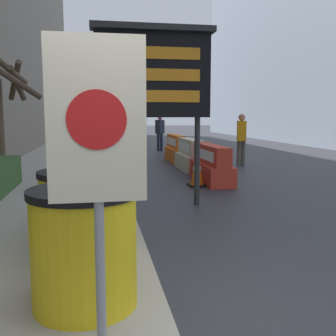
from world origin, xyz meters
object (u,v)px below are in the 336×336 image
object	(u,v)px
warning_sign	(97,144)
jersey_barrier_orange_near	(176,150)
barrel_drum_foreground	(84,247)
barrel_drum_middle	(81,215)
message_board	(153,75)
traffic_light_near_curb	(124,87)
barrel_drum_back	(87,196)
jersey_barrier_cream	(191,156)
pedestrian_passerby	(241,135)
jersey_barrier_red_striped	(211,166)
pedestrian_worker	(160,130)
traffic_cone_near	(197,171)

from	to	relation	value
warning_sign	jersey_barrier_orange_near	xyz separation A→B (m)	(2.74, 11.40, -1.06)
barrel_drum_foreground	warning_sign	size ratio (longest dim) A/B	0.48
barrel_drum_middle	jersey_barrier_orange_near	distance (m)	10.10
message_board	traffic_light_near_curb	xyz separation A→B (m)	(0.24, 11.12, 0.57)
barrel_drum_back	jersey_barrier_orange_near	distance (m)	9.13
jersey_barrier_cream	pedestrian_passerby	bearing A→B (deg)	22.08
barrel_drum_middle	jersey_barrier_red_striped	size ratio (longest dim) A/B	0.46
traffic_light_near_curb	pedestrian_worker	world-z (taller)	traffic_light_near_curb
barrel_drum_foreground	traffic_cone_near	bearing A→B (deg)	67.46
message_board	jersey_barrier_cream	size ratio (longest dim) A/B	1.75
barrel_drum_middle	barrel_drum_back	bearing A→B (deg)	88.08
traffic_cone_near	warning_sign	bearing A→B (deg)	-109.28
barrel_drum_middle	traffic_light_near_curb	distance (m)	14.23
jersey_barrier_orange_near	pedestrian_passerby	world-z (taller)	pedestrian_passerby
jersey_barrier_red_striped	jersey_barrier_cream	size ratio (longest dim) A/B	1.14
barrel_drum_middle	traffic_cone_near	distance (m)	5.31
jersey_barrier_orange_near	traffic_light_near_curb	size ratio (longest dim) A/B	0.48
barrel_drum_middle	message_board	world-z (taller)	message_board
jersey_barrier_red_striped	jersey_barrier_cream	distance (m)	2.19
jersey_barrier_cream	pedestrian_passerby	distance (m)	2.11
jersey_barrier_cream	pedestrian_worker	size ratio (longest dim) A/B	1.09
jersey_barrier_cream	jersey_barrier_red_striped	bearing A→B (deg)	-90.00
barrel_drum_middle	message_board	xyz separation A→B (m)	(1.16, 2.85, 1.72)
traffic_cone_near	traffic_light_near_curb	distance (m)	9.66
barrel_drum_foreground	jersey_barrier_orange_near	distance (m)	11.06
traffic_cone_near	pedestrian_passerby	world-z (taller)	pedestrian_passerby
barrel_drum_foreground	barrel_drum_back	size ratio (longest dim) A/B	1.00
pedestrian_worker	pedestrian_passerby	size ratio (longest dim) A/B	0.98
barrel_drum_back	traffic_light_near_curb	distance (m)	13.23
barrel_drum_foreground	barrel_drum_middle	world-z (taller)	same
barrel_drum_foreground	pedestrian_passerby	world-z (taller)	pedestrian_passerby
jersey_barrier_orange_near	traffic_cone_near	distance (m)	4.99
barrel_drum_foreground	traffic_cone_near	xyz separation A→B (m)	(2.37, 5.72, -0.26)
message_board	jersey_barrier_cream	xyz separation A→B (m)	(1.77, 4.56, -1.92)
warning_sign	traffic_cone_near	distance (m)	6.91
warning_sign	barrel_drum_foreground	bearing A→B (deg)	99.34
warning_sign	message_board	world-z (taller)	message_board
jersey_barrier_red_striped	warning_sign	bearing A→B (deg)	-111.52
pedestrian_passerby	warning_sign	bearing A→B (deg)	-10.42
jersey_barrier_orange_near	pedestrian_passerby	distance (m)	2.48
traffic_cone_near	pedestrian_passerby	bearing A→B (deg)	55.63
message_board	jersey_barrier_cream	world-z (taller)	message_board
barrel_drum_middle	pedestrian_passerby	bearing A→B (deg)	59.53
warning_sign	pedestrian_passerby	world-z (taller)	warning_sign
warning_sign	jersey_barrier_cream	size ratio (longest dim) A/B	1.09
traffic_cone_near	pedestrian_passerby	xyz separation A→B (m)	(2.37, 3.46, 0.63)
barrel_drum_foreground	traffic_cone_near	world-z (taller)	barrel_drum_foreground
pedestrian_worker	message_board	bearing A→B (deg)	-151.82
barrel_drum_foreground	jersey_barrier_cream	bearing A→B (deg)	71.24
barrel_drum_back	jersey_barrier_red_striped	bearing A→B (deg)	55.48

